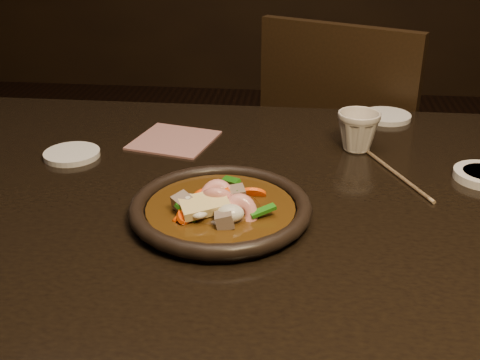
# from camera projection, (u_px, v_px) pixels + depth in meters

# --- Properties ---
(table) EXTENTS (1.60, 0.90, 0.75)m
(table) POSITION_uv_depth(u_px,v_px,m) (312.00, 233.00, 1.05)
(table) COLOR black
(table) RESTS_ON floor
(chair) EXTENTS (0.58, 0.58, 0.93)m
(chair) POSITION_uv_depth(u_px,v_px,m) (347.00, 165.00, 1.72)
(chair) COLOR black
(chair) RESTS_ON floor
(plate) EXTENTS (0.29, 0.29, 0.03)m
(plate) POSITION_uv_depth(u_px,v_px,m) (221.00, 209.00, 0.94)
(plate) COLOR black
(plate) RESTS_ON table
(stirfry) EXTENTS (0.17, 0.17, 0.07)m
(stirfry) POSITION_uv_depth(u_px,v_px,m) (219.00, 207.00, 0.93)
(stirfry) COLOR #3E240B
(stirfry) RESTS_ON plate
(saucer_left) EXTENTS (0.11, 0.11, 0.01)m
(saucer_left) POSITION_uv_depth(u_px,v_px,m) (72.00, 154.00, 1.16)
(saucer_left) COLOR silver
(saucer_left) RESTS_ON table
(saucer_right) EXTENTS (0.11, 0.11, 0.01)m
(saucer_right) POSITION_uv_depth(u_px,v_px,m) (386.00, 116.00, 1.36)
(saucer_right) COLOR silver
(saucer_right) RESTS_ON table
(tea_cup) EXTENTS (0.09, 0.09, 0.08)m
(tea_cup) POSITION_uv_depth(u_px,v_px,m) (358.00, 130.00, 1.18)
(tea_cup) COLOR beige
(tea_cup) RESTS_ON table
(chopsticks) EXTENTS (0.10, 0.22, 0.01)m
(chopsticks) POSITION_uv_depth(u_px,v_px,m) (395.00, 173.00, 1.09)
(chopsticks) COLOR tan
(chopsticks) RESTS_ON table
(napkin) EXTENTS (0.18, 0.18, 0.00)m
(napkin) POSITION_uv_depth(u_px,v_px,m) (174.00, 140.00, 1.23)
(napkin) COLOR #9D6561
(napkin) RESTS_ON table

